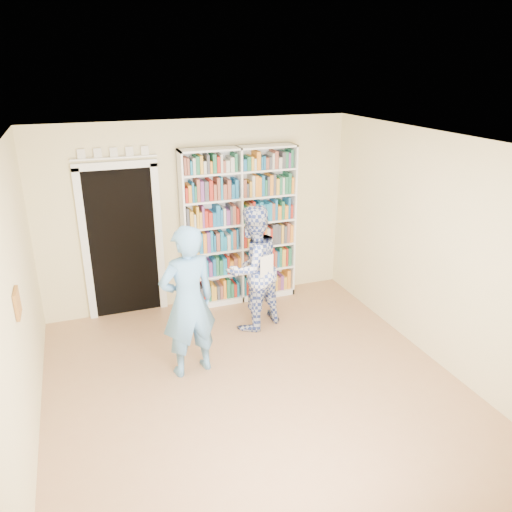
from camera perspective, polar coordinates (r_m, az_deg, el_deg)
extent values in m
plane|color=#AD7954|center=(5.69, 0.36, -15.47)|extent=(5.00, 5.00, 0.00)
plane|color=white|center=(4.62, 0.44, 12.51)|extent=(5.00, 5.00, 0.00)
plane|color=beige|center=(7.26, -6.54, 4.66)|extent=(4.50, 0.00, 4.50)
plane|color=beige|center=(4.78, -25.94, -6.46)|extent=(0.00, 5.00, 5.00)
plane|color=beige|center=(6.11, 20.60, 0.19)|extent=(0.00, 5.00, 5.00)
cube|color=white|center=(7.31, -1.91, 3.35)|extent=(1.69, 0.32, 2.32)
cube|color=white|center=(7.31, -1.91, 3.35)|extent=(0.03, 0.32, 2.32)
cube|color=black|center=(7.17, -14.97, 1.35)|extent=(0.90, 0.03, 2.10)
cube|color=white|center=(7.14, -18.93, 0.81)|extent=(0.10, 0.06, 2.20)
cube|color=white|center=(7.21, -11.02, 1.79)|extent=(0.10, 0.06, 2.20)
cube|color=white|center=(6.88, -15.82, 9.96)|extent=(1.10, 0.06, 0.10)
cube|color=white|center=(6.85, -15.90, 10.76)|extent=(1.10, 0.08, 0.02)
cube|color=brown|center=(4.94, -25.63, -4.89)|extent=(0.03, 0.25, 0.25)
imported|color=#5991C6|center=(5.65, -7.77, -5.24)|extent=(0.73, 0.55, 1.80)
imported|color=#33489E|center=(6.61, -0.40, -1.41)|extent=(1.02, 0.92, 1.71)
cube|color=white|center=(6.38, 1.24, -1.15)|extent=(0.20, 0.06, 0.29)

